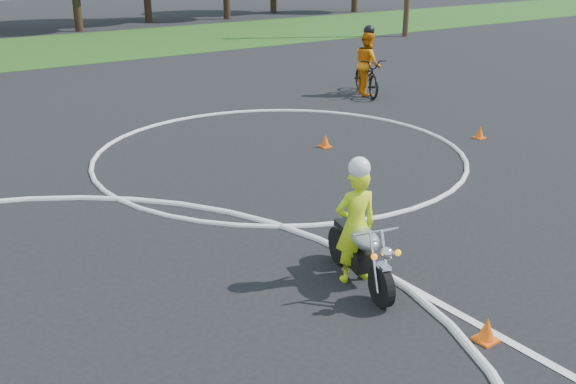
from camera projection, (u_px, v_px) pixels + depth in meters
course_markings at (69, 302)px, 8.17m from camera, size 19.05×19.05×0.12m
primary_motorcycle at (361, 253)px, 8.48m from camera, size 0.79×1.77×0.95m
rider_primary_grp at (356, 222)px, 8.44m from camera, size 0.66×0.52×1.77m
rider_second_grp at (367, 71)px, 19.65m from camera, size 1.60×2.30×2.10m
traffic_cones at (415, 252)px, 9.23m from camera, size 15.16×9.95×0.30m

